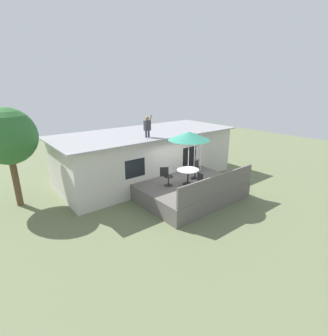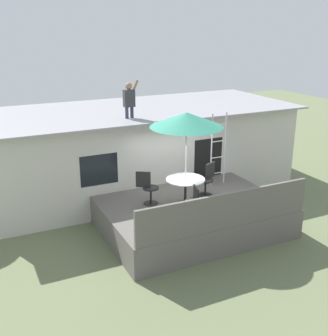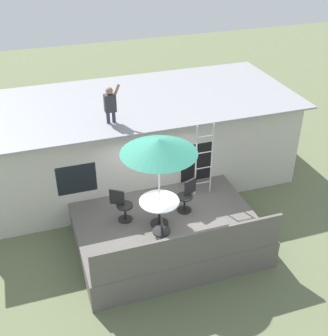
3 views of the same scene
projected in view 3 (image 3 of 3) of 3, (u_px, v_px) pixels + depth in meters
The scene contains 11 objects.
ground_plane at pixel (167, 243), 12.42m from camera, with size 40.00×40.00×0.00m, color #66704C.
house at pixel (131, 140), 14.60m from camera, with size 10.50×4.50×2.80m.
deck at pixel (167, 232), 12.22m from camera, with size 4.82×3.57×0.80m, color #605B56.
deck_railing at pixel (191, 249), 10.37m from camera, with size 4.72×0.08×0.90m, color #605B56.
patio_table at pixel (159, 206), 11.57m from camera, with size 1.04×1.04×0.74m.
patio_umbrella at pixel (159, 146), 10.64m from camera, with size 1.90×1.90×2.54m.
step_ladder at pixel (204, 160), 12.53m from camera, with size 0.52×0.04×2.20m.
person_figure at pixel (110, 102), 12.23m from camera, with size 0.47×0.20×1.11m.
patio_chair_left at pixel (122, 205), 11.80m from camera, with size 0.58×0.44×0.92m.
patio_chair_right at pixel (187, 196), 12.18m from camera, with size 0.60×0.44×0.92m.
patio_chair_near at pixel (162, 233), 10.83m from camera, with size 0.44×0.61×0.92m.
Camera 3 is at (-3.06, -8.99, 8.28)m, focal length 47.82 mm.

